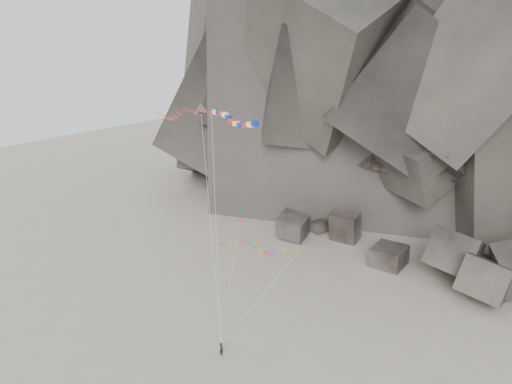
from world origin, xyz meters
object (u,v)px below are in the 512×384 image
Objects in this scene: banner_kite at (231,120)px; pennant_kite at (236,246)px; kite_flyer at (221,348)px; delta_kite at (173,113)px; parafoil_kite at (254,247)px.

pennant_kite is at bearing 141.23° from banner_kite.
banner_kite reaches higher than kite_flyer.
pennant_kite is at bearing 13.48° from delta_kite.
pennant_kite is (-1.48, 2.19, -15.77)m from banner_kite.
kite_flyer is at bearing -1.51° from delta_kite.
banner_kite is (0.34, 2.12, 27.43)m from kite_flyer.
delta_kite is at bearing 178.84° from banner_kite.
kite_flyer is at bearing -106.41° from parafoil_kite.
banner_kite is 2.11× the size of parafoil_kite.
delta_kite is (-13.87, 6.83, 26.11)m from kite_flyer.
banner_kite is at bearing -100.86° from parafoil_kite.
banner_kite is 17.36m from parafoil_kite.
delta_kite is 2.10× the size of parafoil_kite.
banner_kite reaches higher than delta_kite.
parafoil_kite is (13.43, 0.06, -15.34)m from delta_kite.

